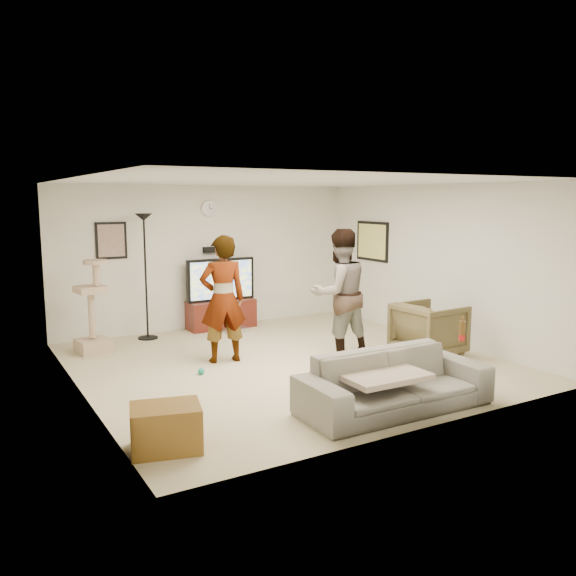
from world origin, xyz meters
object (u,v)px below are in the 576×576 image
tv_stand (221,314)px  beer_bottle (462,332)px  cat_tree (91,306)px  sofa (395,382)px  person_left (223,299)px  side_table (166,428)px  floor_lamp (146,277)px  person_right (339,294)px  tv (221,280)px  armchair (429,330)px

tv_stand → beer_bottle: (0.96, -4.70, 0.50)m
cat_tree → sofa: (2.30, -4.12, -0.38)m
person_left → side_table: person_left is taller
floor_lamp → beer_bottle: bearing=-63.0°
person_left → person_right: 1.66m
sofa → beer_bottle: 1.08m
tv_stand → tv: tv is taller
tv → beer_bottle: size_ratio=5.00×
person_right → beer_bottle: person_right is taller
floor_lamp → tv_stand: bearing=5.6°
armchair → side_table: armchair is taller
sofa → armchair: armchair is taller
tv → side_table: tv is taller
tv_stand → beer_bottle: 4.82m
tv → person_right: bearing=-75.2°
cat_tree → armchair: (4.17, -2.67, -0.31)m
floor_lamp → sofa: (1.34, -4.57, -0.71)m
sofa → beer_bottle: size_ratio=8.59×
floor_lamp → person_right: 3.23m
floor_lamp → side_table: 4.54m
beer_bottle → armchair: bearing=58.6°
floor_lamp → side_table: floor_lamp is taller
floor_lamp → beer_bottle: (2.32, -4.57, -0.27)m
tv → armchair: size_ratio=1.45×
person_right → side_table: person_right is taller
beer_bottle → side_table: beer_bottle is taller
armchair → side_table: size_ratio=1.38×
floor_lamp → person_left: bearing=-74.5°
sofa → side_table: (-2.47, 0.25, -0.11)m
cat_tree → beer_bottle: (3.29, -4.12, 0.05)m
tv_stand → side_table: bearing=-119.4°
side_table → person_right: bearing=29.7°
person_right → floor_lamp: bearing=-47.0°
floor_lamp → armchair: floor_lamp is taller
tv_stand → floor_lamp: (-1.37, -0.13, 0.77)m
tv → side_table: size_ratio=2.00×
tv_stand → person_right: bearing=-75.2°
person_right → beer_bottle: size_ratio=7.41×
sofa → floor_lamp: bearing=107.5°
person_left → side_table: bearing=65.0°
sofa → person_right: bearing=71.9°
floor_lamp → person_left: size_ratio=1.15×
sofa → side_table: bearing=175.4°
tv_stand → sofa: bearing=-90.4°
tv → cat_tree: 2.41m
sofa → armchair: (1.87, 1.45, 0.08)m
cat_tree → armchair: bearing=-32.6°
beer_bottle → cat_tree: bearing=128.6°
person_left → armchair: (2.69, -1.24, -0.50)m
beer_bottle → side_table: bearing=175.9°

